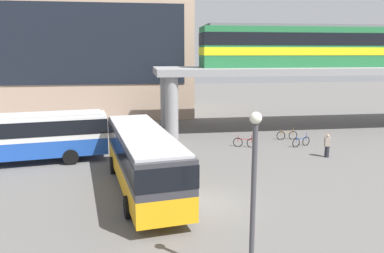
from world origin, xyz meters
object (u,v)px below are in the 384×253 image
at_px(bicycle_brown, 287,135).
at_px(pedestrian_by_bike_rack, 327,146).
at_px(train, 331,46).
at_px(bus_secondary, 19,134).
at_px(bus_main, 143,154).
at_px(bicycle_blue, 301,142).
at_px(bicycle_red, 245,142).
at_px(station_building, 94,51).

xyz_separation_m(bicycle_brown, pedestrian_by_bike_rack, (0.64, -5.58, 0.40)).
bearing_deg(train, bus_secondary, -161.55).
relative_size(bus_main, bicycle_brown, 6.31).
height_order(bicycle_blue, pedestrian_by_bike_rack, pedestrian_by_bike_rack).
xyz_separation_m(bus_secondary, bicycle_red, (15.73, 2.11, -1.63)).
height_order(bus_main, bus_secondary, same).
height_order(station_building, bicycle_red, station_building).
xyz_separation_m(bicycle_brown, bicycle_red, (-4.22, -1.98, 0.00)).
bearing_deg(bicycle_red, station_building, 123.56).
xyz_separation_m(station_building, bicycle_brown, (17.22, -17.63, -6.90)).
bearing_deg(pedestrian_by_bike_rack, bus_main, -159.48).
relative_size(bus_main, bicycle_blue, 6.68).
bearing_deg(bus_main, bus_secondary, 141.26).
relative_size(station_building, bicycle_blue, 13.08).
bearing_deg(station_building, bicycle_red, -56.44).
bearing_deg(station_building, bicycle_brown, -45.67).
relative_size(station_building, bus_secondary, 1.96).
xyz_separation_m(bus_main, bicycle_brown, (12.13, 10.36, -1.63)).
bearing_deg(train, bicycle_red, -147.13).
xyz_separation_m(station_building, bus_main, (5.10, -28.00, -5.27)).
height_order(station_building, train, station_building).
height_order(train, bicycle_red, train).
bearing_deg(train, station_building, 150.34).
distance_m(bicycle_brown, bicycle_red, 4.66).
height_order(bus_secondary, bicycle_red, bus_secondary).
bearing_deg(bus_secondary, train, 18.45).
relative_size(bicycle_blue, pedestrian_by_bike_rack, 1.04).
bearing_deg(bicycle_blue, bicycle_red, 174.44).
bearing_deg(pedestrian_by_bike_rack, train, 62.82).
bearing_deg(bicycle_red, bicycle_blue, -5.56).
xyz_separation_m(train, bus_secondary, (-25.77, -8.60, -5.79)).
bearing_deg(train, bicycle_brown, -142.27).
bearing_deg(bicycle_brown, bicycle_red, -154.85).
distance_m(bicycle_brown, pedestrian_by_bike_rack, 5.64).
xyz_separation_m(bicycle_brown, bicycle_blue, (0.17, -2.41, 0.00)).
distance_m(bus_main, bus_secondary, 10.02).
height_order(bicycle_red, pedestrian_by_bike_rack, pedestrian_by_bike_rack).
relative_size(bicycle_blue, bicycle_red, 1.01).
bearing_deg(bicycle_brown, train, 37.73).
bearing_deg(bicycle_blue, train, 50.73).
bearing_deg(bicycle_blue, bicycle_brown, 94.10).
height_order(bus_main, bicycle_blue, bus_main).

